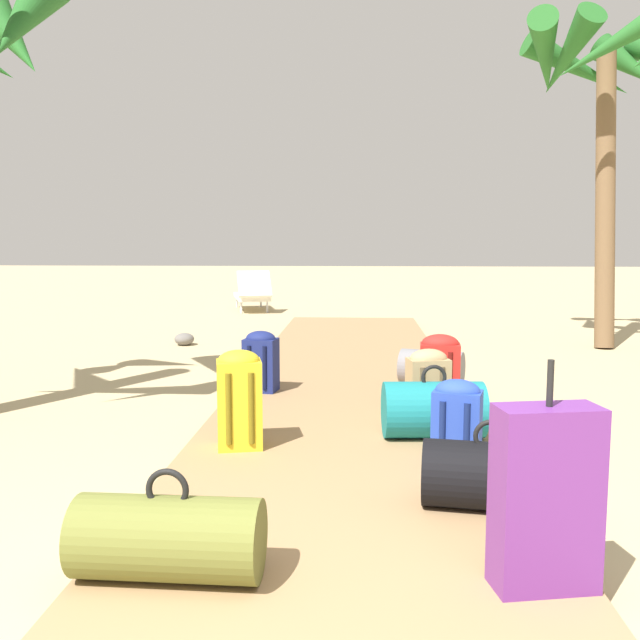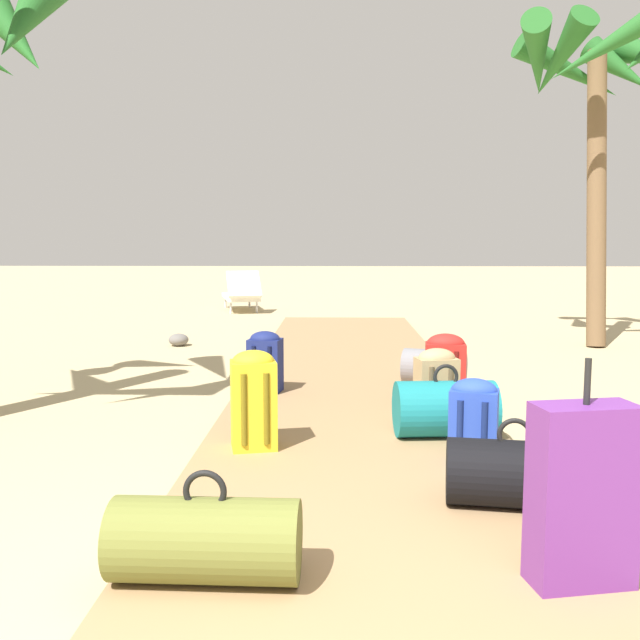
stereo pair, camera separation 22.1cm
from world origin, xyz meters
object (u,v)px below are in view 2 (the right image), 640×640
at_px(suitcase_purple, 582,495).
at_px(duffel_bag_grey, 434,367).
at_px(duffel_bag_teal, 445,408).
at_px(palm_tree_far_right, 596,78).
at_px(duffel_bag_olive, 206,540).
at_px(duffel_bag_black, 513,473).
at_px(backpack_yellow, 254,397).
at_px(backpack_navy, 265,360).
at_px(backpack_red, 445,366).
at_px(backpack_blue, 474,420).
at_px(backpack_tan, 436,381).
at_px(lounge_chair, 241,294).

bearing_deg(suitcase_purple, duffel_bag_grey, 90.68).
relative_size(duffel_bag_teal, palm_tree_far_right, 0.16).
height_order(duffel_bag_teal, duffel_bag_olive, duffel_bag_teal).
bearing_deg(duffel_bag_black, backpack_yellow, 146.78).
xyz_separation_m(backpack_navy, palm_tree_far_right, (3.80, 3.19, 2.99)).
height_order(duffel_bag_black, backpack_navy, backpack_navy).
bearing_deg(duffel_bag_olive, backpack_red, 65.13).
bearing_deg(backpack_red, duffel_bag_olive, -114.87).
bearing_deg(duffel_bag_olive, suitcase_purple, 0.56).
bearing_deg(duffel_bag_black, palm_tree_far_right, 67.22).
height_order(duffel_bag_black, palm_tree_far_right, palm_tree_far_right).
height_order(backpack_red, backpack_navy, backpack_red).
relative_size(backpack_navy, backpack_yellow, 0.85).
bearing_deg(backpack_red, duffel_bag_grey, 89.88).
distance_m(duffel_bag_black, backpack_blue, 0.62).
relative_size(suitcase_purple, backpack_blue, 1.71).
bearing_deg(backpack_navy, suitcase_purple, -64.73).
relative_size(duffel_bag_black, backpack_navy, 1.30).
bearing_deg(backpack_yellow, duffel_bag_grey, 53.99).
height_order(backpack_red, duffel_bag_grey, backpack_red).
bearing_deg(backpack_blue, backpack_red, 86.87).
xyz_separation_m(backpack_blue, palm_tree_far_right, (2.43, 5.02, 3.00)).
xyz_separation_m(backpack_red, duffel_bag_grey, (0.00, 0.61, -0.12)).
distance_m(backpack_blue, palm_tree_far_right, 6.33).
xyz_separation_m(backpack_navy, duffel_bag_olive, (0.11, -3.18, -0.11)).
distance_m(backpack_tan, lounge_chair, 8.40).
xyz_separation_m(backpack_yellow, backpack_tan, (1.22, 0.79, -0.06)).
relative_size(backpack_navy, palm_tree_far_right, 0.12).
height_order(duffel_bag_olive, palm_tree_far_right, palm_tree_far_right).
height_order(duffel_bag_teal, duffel_bag_grey, duffel_bag_teal).
xyz_separation_m(suitcase_purple, backpack_blue, (-0.13, 1.34, -0.08)).
xyz_separation_m(backpack_navy, duffel_bag_grey, (1.45, 0.31, -0.11)).
bearing_deg(lounge_chair, duffel_bag_black, -74.65).
bearing_deg(backpack_yellow, duffel_bag_teal, 13.27).
height_order(backpack_red, backpack_blue, backpack_red).
bearing_deg(duffel_bag_grey, backpack_blue, -92.28).
height_order(duffel_bag_grey, palm_tree_far_right, palm_tree_far_right).
bearing_deg(backpack_navy, lounge_chair, 99.55).
relative_size(backpack_navy, suitcase_purple, 0.61).
height_order(duffel_bag_olive, duffel_bag_grey, duffel_bag_olive).
bearing_deg(backpack_blue, lounge_chair, 105.92).
xyz_separation_m(duffel_bag_black, backpack_navy, (-1.44, 2.44, 0.11)).
bearing_deg(lounge_chair, suitcase_purple, -75.39).
xyz_separation_m(backpack_blue, backpack_tan, (-0.05, 1.06, 0.00)).
height_order(duffel_bag_teal, suitcase_purple, suitcase_purple).
distance_m(suitcase_purple, lounge_chair, 10.76).
height_order(backpack_red, duffel_bag_olive, backpack_red).
height_order(backpack_blue, backpack_tan, same).
distance_m(duffel_bag_olive, backpack_yellow, 1.63).
bearing_deg(duffel_bag_olive, backpack_blue, 47.10).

